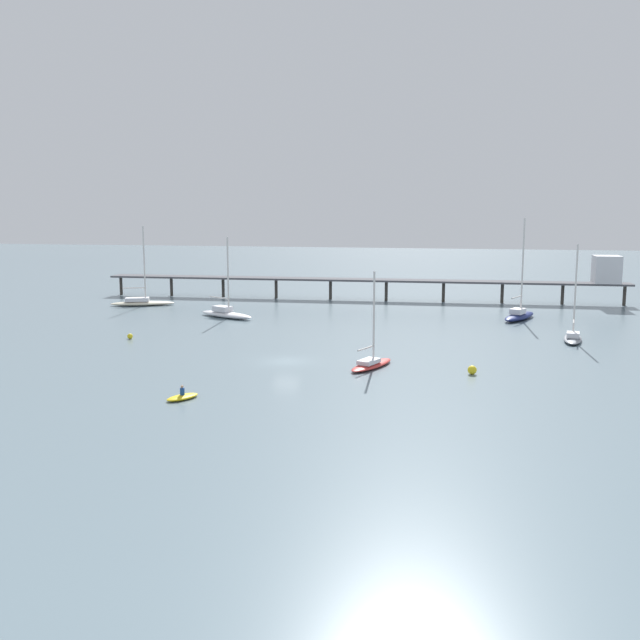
% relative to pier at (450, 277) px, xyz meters
% --- Properties ---
extents(ground_plane, '(400.00, 400.00, 0.00)m').
position_rel_pier_xyz_m(ground_plane, '(-14.64, -48.75, -4.05)').
color(ground_plane, slate).
extents(pier, '(84.12, 6.24, 7.61)m').
position_rel_pier_xyz_m(pier, '(0.00, 0.00, 0.00)').
color(pier, '#4C4C51').
rests_on(pier, ground_plane).
extents(sailboat_cream, '(9.87, 5.85, 12.12)m').
position_rel_pier_xyz_m(sailboat_cream, '(-46.20, -13.84, -3.41)').
color(sailboat_cream, beige).
rests_on(sailboat_cream, ground_plane).
extents(sailboat_navy, '(5.65, 8.95, 13.53)m').
position_rel_pier_xyz_m(sailboat_navy, '(9.61, -16.92, -3.29)').
color(sailboat_navy, navy).
rests_on(sailboat_navy, ground_plane).
extents(sailboat_red, '(4.27, 6.97, 9.06)m').
position_rel_pier_xyz_m(sailboat_red, '(-6.09, -49.87, -3.52)').
color(sailboat_red, red).
rests_on(sailboat_red, ground_plane).
extents(sailboat_white, '(9.30, 6.27, 11.00)m').
position_rel_pier_xyz_m(sailboat_white, '(-29.61, -22.84, -3.38)').
color(sailboat_white, white).
rests_on(sailboat_white, ground_plane).
extents(sailboat_gray, '(2.92, 7.24, 10.88)m').
position_rel_pier_xyz_m(sailboat_gray, '(14.45, -31.93, -3.42)').
color(sailboat_gray, gray).
rests_on(sailboat_gray, ground_plane).
extents(dinghy_yellow, '(2.57, 3.15, 1.14)m').
position_rel_pier_xyz_m(dinghy_yellow, '(-19.19, -64.07, -3.84)').
color(dinghy_yellow, yellow).
rests_on(dinghy_yellow, ground_plane).
extents(mooring_buoy_far, '(0.82, 0.82, 0.82)m').
position_rel_pier_xyz_m(mooring_buoy_far, '(3.21, -50.87, -3.64)').
color(mooring_buoy_far, yellow).
rests_on(mooring_buoy_far, ground_plane).
extents(mooring_buoy_outer, '(0.63, 0.63, 0.63)m').
position_rel_pier_xyz_m(mooring_buoy_outer, '(-35.11, -40.52, -3.73)').
color(mooring_buoy_outer, yellow).
rests_on(mooring_buoy_outer, ground_plane).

